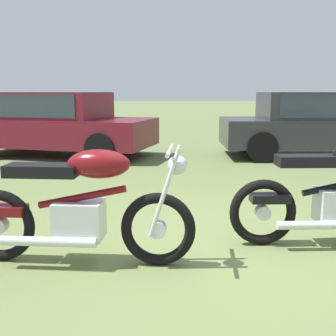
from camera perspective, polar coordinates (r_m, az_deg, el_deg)
The scene contains 4 objects.
ground_plane at distance 4.12m, azimuth 6.45°, elevation -10.36°, with size 120.00×120.00×0.00m, color olive.
motorcycle_maroon at distance 3.63m, azimuth -11.86°, elevation -5.23°, with size 2.00×0.64×1.02m.
car_burgundy at distance 9.89m, azimuth -14.74°, elevation 6.20°, with size 4.47×2.89×1.43m.
car_charcoal at distance 10.01m, azimuth 19.97°, elevation 5.98°, with size 4.50×1.91×1.43m.
Camera 1 is at (-0.52, -3.82, 1.45)m, focal length 45.15 mm.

